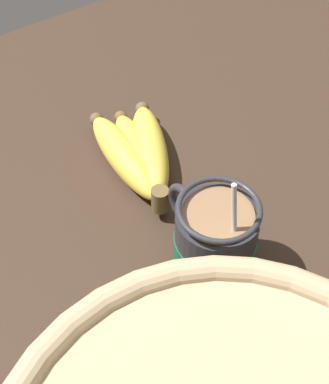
# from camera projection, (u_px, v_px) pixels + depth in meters

# --- Properties ---
(table) EXTENTS (0.98, 0.98, 0.03)m
(table) POSITION_uv_depth(u_px,v_px,m) (202.00, 236.00, 0.62)
(table) COLOR #332319
(table) RESTS_ON ground
(coffee_mug) EXTENTS (0.12, 0.08, 0.14)m
(coffee_mug) POSITION_uv_depth(u_px,v_px,m) (214.00, 240.00, 0.54)
(coffee_mug) COLOR #28282D
(coffee_mug) RESTS_ON table
(banana_bunch) EXTENTS (0.18, 0.11, 0.04)m
(banana_bunch) POSITION_uv_depth(u_px,v_px,m) (138.00, 153.00, 0.65)
(banana_bunch) COLOR brown
(banana_bunch) RESTS_ON table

